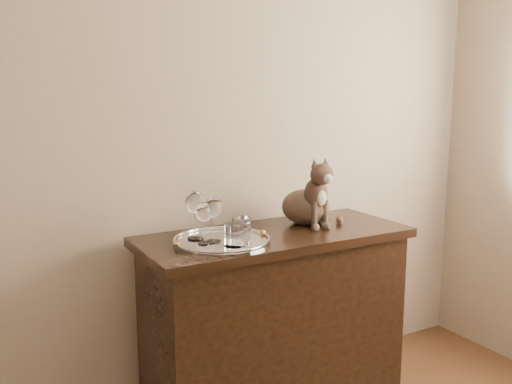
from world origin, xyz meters
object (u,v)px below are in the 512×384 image
wine_glass_c (204,223)px  cat (306,190)px  wine_glass_a (195,215)px  tumbler_b (234,235)px  wine_glass_d (214,219)px  tumbler_c (242,228)px  tray (222,241)px  tumbler_a (242,233)px  sideboard (274,324)px

wine_glass_c → cat: cat is taller
wine_glass_a → tumbler_b: size_ratio=2.27×
wine_glass_a → wine_glass_d: bearing=-57.5°
tumbler_b → tumbler_c: (0.08, 0.09, -0.00)m
tray → cat: bearing=11.9°
wine_glass_a → cat: (0.57, 0.03, 0.05)m
wine_glass_a → tumbler_b: bearing=-62.6°
wine_glass_a → cat: size_ratio=0.64×
tray → wine_glass_d: size_ratio=2.10×
wine_glass_a → wine_glass_d: (0.05, -0.08, -0.01)m
tray → wine_glass_c: bearing=-174.4°
wine_glass_a → tumbler_c: wine_glass_a is taller
wine_glass_a → tumbler_c: size_ratio=2.29×
wine_glass_c → tumbler_b: bearing=-46.3°
wine_glass_a → tumbler_c: bearing=-26.4°
tumbler_c → wine_glass_d: bearing=175.7°
cat → tumbler_b: bearing=-157.5°
tray → wine_glass_c: size_ratio=2.37×
wine_glass_d → cat: 0.53m
tumbler_a → tumbler_b: (-0.05, -0.03, 0.00)m
tumbler_c → cat: cat is taller
sideboard → tumbler_a: bearing=-155.3°
tumbler_a → wine_glass_d: bearing=143.5°
wine_glass_d → wine_glass_c: bearing=-171.3°
tray → tumbler_b: (0.01, -0.10, 0.05)m
tumbler_b → tumbler_c: size_ratio=1.01×
sideboard → cat: (0.21, 0.07, 0.59)m
sideboard → tumbler_a: (-0.22, -0.10, 0.47)m
tray → wine_glass_a: 0.16m
wine_glass_c → tumbler_c: (0.17, -0.00, -0.04)m
wine_glass_d → tumbler_c: (0.12, -0.01, -0.05)m
wine_glass_d → tumbler_c: bearing=-4.3°
wine_glass_c → sideboard: bearing=6.1°
tray → tumbler_b: 0.11m
tray → wine_glass_c: wine_glass_c is taller
wine_glass_a → tumbler_c: 0.20m
wine_glass_a → tumbler_a: bearing=-45.8°
wine_glass_a → wine_glass_c: bearing=-87.8°
tray → wine_glass_a: (-0.09, 0.08, 0.11)m
sideboard → wine_glass_a: (-0.36, 0.05, 0.54)m
tumbler_c → tray: bearing=173.2°
wine_glass_c → tumbler_a: size_ratio=2.05×
tray → tumbler_c: tumbler_c is taller
wine_glass_a → wine_glass_c: wine_glass_a is taller
tumbler_a → cat: (0.43, 0.17, 0.11)m
wine_glass_a → tumbler_a: 0.21m
tumbler_a → cat: 0.47m
wine_glass_a → tumbler_b: wine_glass_a is taller
wine_glass_a → wine_glass_d: wine_glass_a is taller
tray → tumbler_a: bearing=-51.3°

